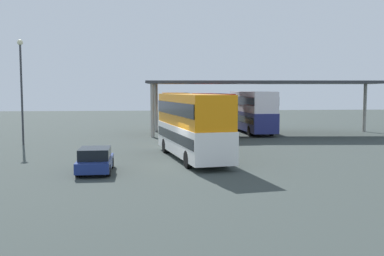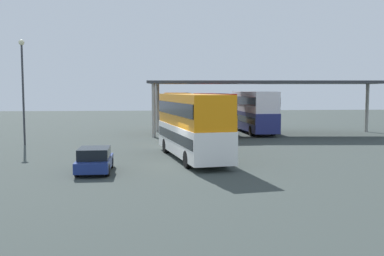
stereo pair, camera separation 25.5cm
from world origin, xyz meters
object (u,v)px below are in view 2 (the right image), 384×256
Objects in this scene: double_decker_near_canopy at (176,111)px; lamppost_tall at (23,80)px; double_decker_far_right at (254,110)px; double_decker_mid_row at (213,112)px; double_decker_main at (192,124)px; parked_hatchback at (95,160)px.

lamppost_tall is (-12.74, -8.48, 2.96)m from double_decker_near_canopy.
double_decker_far_right is 22.50m from lamppost_tall.
double_decker_near_canopy reaches higher than double_decker_mid_row.
double_decker_main is 16.96m from double_decker_near_canopy.
double_decker_main is at bearing -178.70° from double_decker_near_canopy.
double_decker_far_right is at bearing 21.56° from lamppost_tall.
parked_hatchback is 0.37× the size of double_decker_far_right.
double_decker_mid_row reaches higher than parked_hatchback.
double_decker_mid_row is at bearing 25.41° from lamppost_tall.
lamppost_tall reaches higher than double_decker_mid_row.
double_decker_near_canopy is (-0.14, 16.96, -0.00)m from double_decker_main.
double_decker_near_canopy is at bearing -15.53° from parked_hatchback.
double_decker_main is at bearing -33.36° from lamppost_tall.
double_decker_main is 1.24× the size of lamppost_tall.
parked_hatchback is at bearing 116.67° from double_decker_main.
lamppost_tall reaches higher than double_decker_near_canopy.
parked_hatchback is 21.85m from double_decker_near_canopy.
double_decker_main is at bearing -54.62° from parked_hatchback.
double_decker_near_canopy is 1.27× the size of lamppost_tall.
double_decker_main is at bearing 165.00° from double_decker_mid_row.
parked_hatchback is at bearing 166.26° from double_decker_near_canopy.
double_decker_main is 1.01× the size of double_decker_far_right.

